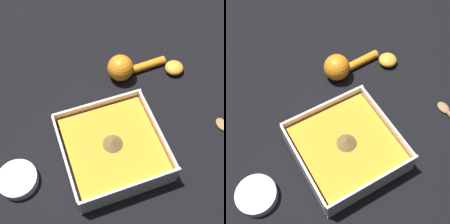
# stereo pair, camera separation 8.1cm
# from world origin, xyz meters

# --- Properties ---
(ground_plane) EXTENTS (4.00, 4.00, 0.00)m
(ground_plane) POSITION_xyz_m (0.00, 0.00, 0.00)
(ground_plane) COLOR black
(square_dish) EXTENTS (0.24, 0.24, 0.07)m
(square_dish) POSITION_xyz_m (0.00, 0.01, 0.03)
(square_dish) COLOR silver
(square_dish) RESTS_ON ground_plane
(spice_bowl) EXTENTS (0.10, 0.10, 0.03)m
(spice_bowl) POSITION_xyz_m (0.24, 0.00, 0.01)
(spice_bowl) COLOR silver
(spice_bowl) RESTS_ON ground_plane
(lemon_squeezer) EXTENTS (0.18, 0.08, 0.08)m
(lemon_squeezer) POSITION_xyz_m (-0.12, -0.23, 0.03)
(lemon_squeezer) COLOR orange
(lemon_squeezer) RESTS_ON ground_plane
(lemon_half) EXTENTS (0.05, 0.05, 0.03)m
(lemon_half) POSITION_xyz_m (-0.26, -0.19, 0.01)
(lemon_half) COLOR orange
(lemon_half) RESTS_ON ground_plane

